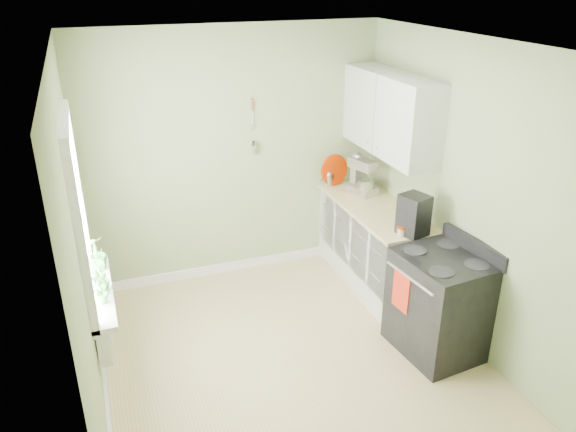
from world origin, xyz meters
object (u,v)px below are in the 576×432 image
object	(u,v)px
stand_mixer	(362,177)
kettle	(328,178)
stove	(440,303)
coffee_maker	(413,216)

from	to	relation	value
stand_mixer	kettle	xyz separation A→B (m)	(-0.26, 0.32, -0.09)
stand_mixer	kettle	world-z (taller)	stand_mixer
stove	coffee_maker	size ratio (longest dim) A/B	2.73
kettle	coffee_maker	world-z (taller)	coffee_maker
stove	kettle	size ratio (longest dim) A/B	5.95
stand_mixer	kettle	size ratio (longest dim) A/B	2.41
kettle	stand_mixer	bearing A→B (deg)	-51.06
stove	kettle	distance (m)	2.04
stove	stand_mixer	xyz separation A→B (m)	(0.03, 1.64, 0.62)
coffee_maker	kettle	bearing A→B (deg)	99.19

